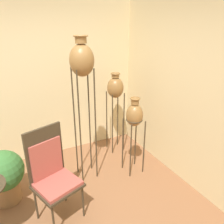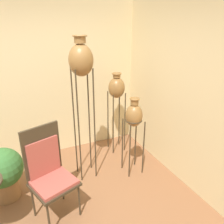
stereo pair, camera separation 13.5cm
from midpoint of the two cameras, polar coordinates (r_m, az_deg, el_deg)
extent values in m
cube|color=beige|center=(3.80, -22.22, 7.16)|extent=(7.72, 0.06, 2.70)
cube|color=beige|center=(2.95, 22.37, 3.34)|extent=(0.06, 7.72, 2.70)
cylinder|color=#382D1E|center=(3.06, -9.58, -4.92)|extent=(0.02, 0.02, 1.68)
cylinder|color=#382D1E|center=(3.13, -5.53, -4.10)|extent=(0.02, 0.02, 1.68)
cylinder|color=#382D1E|center=(3.26, -10.85, -3.28)|extent=(0.02, 0.02, 1.68)
cylinder|color=#382D1E|center=(3.33, -7.03, -2.55)|extent=(0.02, 0.02, 1.68)
torus|color=#382D1E|center=(2.94, -9.13, 11.33)|extent=(0.24, 0.24, 0.02)
ellipsoid|color=olive|center=(2.92, -9.25, 13.15)|extent=(0.32, 0.32, 0.42)
cylinder|color=olive|center=(2.90, -9.56, 18.15)|extent=(0.15, 0.15, 0.09)
torus|color=olive|center=(2.90, -9.62, 19.03)|extent=(0.19, 0.19, 0.02)
cylinder|color=#382D1E|center=(3.85, -0.89, -3.52)|extent=(0.02, 0.02, 1.12)
cylinder|color=#382D1E|center=(3.94, 2.12, -2.87)|extent=(0.02, 0.02, 1.12)
cylinder|color=#382D1E|center=(4.04, -2.34, -2.28)|extent=(0.02, 0.02, 1.12)
cylinder|color=#382D1E|center=(4.13, 0.56, -1.69)|extent=(0.02, 0.02, 1.12)
torus|color=#382D1E|center=(3.79, -0.14, 5.18)|extent=(0.24, 0.24, 0.02)
ellipsoid|color=olive|center=(3.77, -0.14, 6.36)|extent=(0.28, 0.28, 0.36)
cylinder|color=olive|center=(3.72, -0.15, 9.51)|extent=(0.13, 0.13, 0.07)
torus|color=olive|center=(3.71, -0.15, 10.00)|extent=(0.17, 0.17, 0.02)
cylinder|color=#382D1E|center=(3.32, 3.74, -10.26)|extent=(0.02, 0.02, 0.89)
cylinder|color=#382D1E|center=(3.43, 7.23, -9.23)|extent=(0.02, 0.02, 0.89)
cylinder|color=#382D1E|center=(3.50, 1.71, -8.43)|extent=(0.02, 0.02, 0.89)
cylinder|color=#382D1E|center=(3.60, 5.09, -7.53)|extent=(0.02, 0.02, 0.89)
torus|color=#382D1E|center=(3.26, 4.67, -2.08)|extent=(0.25, 0.25, 0.02)
ellipsoid|color=olive|center=(3.23, 4.71, -0.83)|extent=(0.25, 0.25, 0.34)
cylinder|color=olive|center=(3.15, 4.82, 2.78)|extent=(0.11, 0.11, 0.09)
torus|color=olive|center=(3.14, 4.85, 3.53)|extent=(0.15, 0.15, 0.02)
cylinder|color=#382D1E|center=(2.72, -16.53, -25.84)|extent=(0.02, 0.02, 0.45)
cylinder|color=#382D1E|center=(2.86, -9.01, -22.06)|extent=(0.02, 0.02, 0.45)
cylinder|color=#382D1E|center=(2.97, -20.56, -21.53)|extent=(0.02, 0.02, 0.45)
cylinder|color=#382D1E|center=(3.10, -13.55, -18.42)|extent=(0.02, 0.02, 0.45)
cube|color=#382D1E|center=(2.75, -15.40, -18.21)|extent=(0.60, 0.58, 0.03)
cube|color=#A84C42|center=(2.73, -15.48, -17.64)|extent=(0.55, 0.53, 0.04)
cube|color=#382D1E|center=(2.70, -18.50, -10.29)|extent=(0.44, 0.18, 0.67)
cube|color=#A84C42|center=(2.71, -18.05, -11.72)|extent=(0.37, 0.15, 0.47)
cylinder|color=olive|center=(3.42, -26.71, -18.09)|extent=(0.33, 0.33, 0.28)
torus|color=olive|center=(3.33, -27.12, -16.22)|extent=(0.36, 0.36, 0.02)
sphere|color=#387033|center=(3.23, -27.72, -13.43)|extent=(0.52, 0.52, 0.52)
camera|label=1|loc=(0.07, -91.14, -0.45)|focal=35.00mm
camera|label=2|loc=(0.07, 88.86, 0.45)|focal=35.00mm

